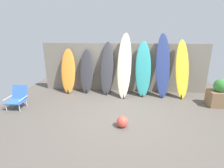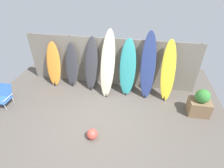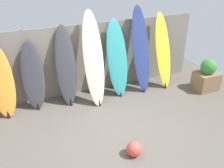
{
  "view_description": "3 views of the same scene",
  "coord_description": "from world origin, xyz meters",
  "views": [
    {
      "loc": [
        0.08,
        -4.41,
        2.3
      ],
      "look_at": [
        -0.32,
        0.42,
        0.76
      ],
      "focal_mm": 28.0,
      "sensor_mm": 36.0,
      "label": 1
    },
    {
      "loc": [
        1.07,
        -3.55,
        3.75
      ],
      "look_at": [
        0.36,
        0.4,
        1.06
      ],
      "focal_mm": 28.0,
      "sensor_mm": 36.0,
      "label": 2
    },
    {
      "loc": [
        -1.68,
        -3.66,
        3.3
      ],
      "look_at": [
        0.11,
        0.6,
        0.85
      ],
      "focal_mm": 40.0,
      "sensor_mm": 36.0,
      "label": 3
    }
  ],
  "objects": [
    {
      "name": "planter_box",
      "position": [
        2.95,
        0.85,
        0.37
      ],
      "size": [
        0.61,
        0.49,
        0.86
      ],
      "color": "#846647",
      "rests_on": "ground"
    },
    {
      "name": "surfboard_yellow_6",
      "position": [
        1.98,
        1.56,
        0.97
      ],
      "size": [
        0.52,
        0.68,
        1.96
      ],
      "color": "yellow",
      "rests_on": "ground"
    },
    {
      "name": "surfboard_orange_0",
      "position": [
        -2.03,
        1.66,
        0.8
      ],
      "size": [
        0.53,
        0.46,
        1.62
      ],
      "color": "orange",
      "rests_on": "ground"
    },
    {
      "name": "surfboard_charcoal_2",
      "position": [
        -0.61,
        1.68,
        0.92
      ],
      "size": [
        0.53,
        0.6,
        1.87
      ],
      "color": "#38383D",
      "rests_on": "ground"
    },
    {
      "name": "fence_back",
      "position": [
        -0.0,
        2.01,
        0.9
      ],
      "size": [
        6.08,
        0.11,
        1.8
      ],
      "color": "gray",
      "rests_on": "ground"
    },
    {
      "name": "surfboard_charcoal_1",
      "position": [
        -1.37,
        1.72,
        0.78
      ],
      "size": [
        0.54,
        0.44,
        1.6
      ],
      "color": "#38383D",
      "rests_on": "ground"
    },
    {
      "name": "surfboard_cream_3",
      "position": [
        0.02,
        1.49,
        1.07
      ],
      "size": [
        0.54,
        0.82,
        2.18
      ],
      "color": "beige",
      "rests_on": "ground"
    },
    {
      "name": "surfboard_navy_5",
      "position": [
        1.33,
        1.6,
        1.07
      ],
      "size": [
        0.52,
        0.68,
        2.17
      ],
      "color": "navy",
      "rests_on": "ground"
    },
    {
      "name": "surfboard_teal_4",
      "position": [
        0.67,
        1.61,
        0.94
      ],
      "size": [
        0.56,
        0.59,
        1.9
      ],
      "color": "teal",
      "rests_on": "ground"
    },
    {
      "name": "ground",
      "position": [
        0.0,
        0.0,
        0.0
      ],
      "size": [
        7.68,
        7.68,
        0.0
      ],
      "primitive_type": "plane",
      "color": "#5B544C"
    },
    {
      "name": "beach_chair",
      "position": [
        -3.16,
        0.23,
        0.33
      ],
      "size": [
        0.5,
        0.55,
        0.65
      ],
      "rotation": [
        0.0,
        0.0,
        -0.43
      ],
      "color": "silver",
      "rests_on": "ground"
    },
    {
      "name": "beach_ball",
      "position": [
        0.02,
        -0.64,
        0.14
      ],
      "size": [
        0.28,
        0.28,
        0.28
      ],
      "primitive_type": "sphere",
      "color": "#E54C3F",
      "rests_on": "ground"
    }
  ]
}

